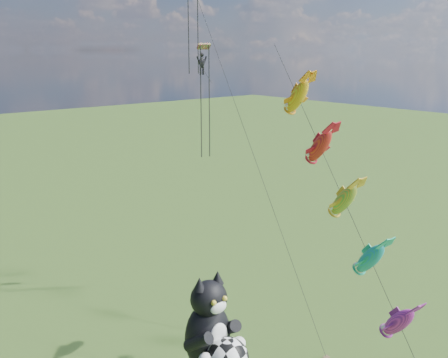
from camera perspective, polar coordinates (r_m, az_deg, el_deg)
cat_kite_rig at (r=19.72m, az=-1.18°, el=-17.56°), size 2.13×4.01×11.41m
fish_windsock_rig at (r=29.15m, az=13.58°, el=-2.44°), size 2.82×15.79×19.82m
parafoil_rig at (r=40.58m, az=-2.35°, el=13.39°), size 3.00×17.47×25.26m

